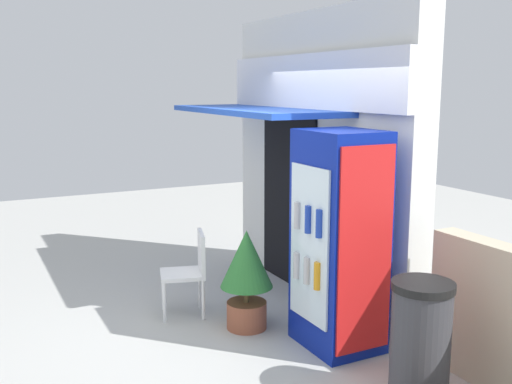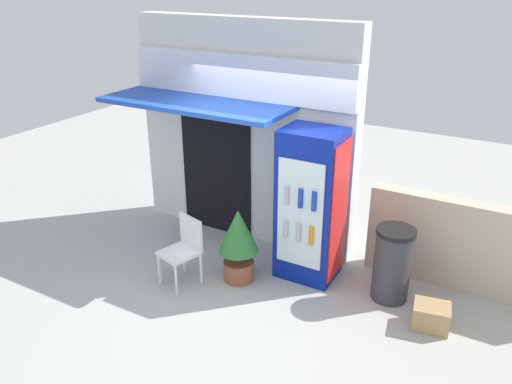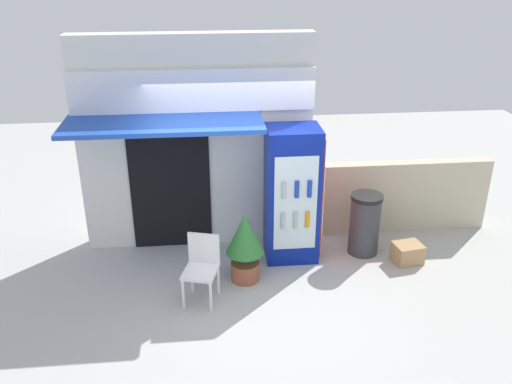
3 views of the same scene
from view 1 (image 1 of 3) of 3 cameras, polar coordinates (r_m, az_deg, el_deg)
The scene contains 6 objects.
ground at distance 5.91m, azimuth -2.78°, elevation -13.15°, with size 16.00×16.00×0.00m, color #B2B2AD.
storefront_building at distance 6.63m, azimuth 5.69°, elevation 3.88°, with size 3.38×1.23×3.13m.
drink_cooler at distance 5.31m, azimuth 8.02°, elevation -4.69°, with size 0.76×0.67×1.97m.
plastic_chair at distance 6.14m, azimuth -6.36°, elevation -7.27°, with size 0.51×0.54×0.87m.
potted_plant_near_shop at distance 5.75m, azimuth -0.92°, elevation -7.64°, with size 0.51×0.51×0.98m.
trash_bin at distance 4.68m, azimuth 15.58°, elevation -13.75°, with size 0.46×0.46×0.93m.
Camera 1 is at (4.95, -2.21, 2.35)m, focal length 41.44 mm.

